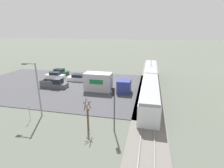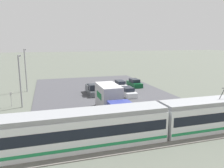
% 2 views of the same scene
% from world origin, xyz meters
% --- Properties ---
extents(ground_plane, '(320.00, 320.00, 0.00)m').
position_xyz_m(ground_plane, '(0.00, 0.00, 0.00)').
color(ground_plane, '#565B51').
extents(road_surface, '(23.11, 37.35, 0.08)m').
position_xyz_m(road_surface, '(0.00, 0.00, 0.04)').
color(road_surface, '#424247').
rests_on(road_surface, ground).
extents(rail_bed, '(68.53, 4.40, 0.22)m').
position_xyz_m(rail_bed, '(0.00, 18.44, 0.05)').
color(rail_bed, slate).
rests_on(rail_bed, ground).
extents(light_rail_tram, '(29.11, 2.75, 4.37)m').
position_xyz_m(light_rail_tram, '(-1.24, 18.44, 1.65)').
color(light_rail_tram, silver).
rests_on(light_rail_tram, ground).
extents(box_truck, '(2.60, 8.71, 3.42)m').
position_xyz_m(box_truck, '(1.46, 10.00, 1.66)').
color(box_truck, navy).
rests_on(box_truck, ground).
extents(pickup_truck, '(1.94, 5.39, 1.88)m').
position_xyz_m(pickup_truck, '(1.60, -0.32, 0.79)').
color(pickup_truck, '#4C5156').
rests_on(pickup_truck, ground).
extents(sedan_car_0, '(1.84, 4.56, 1.53)m').
position_xyz_m(sedan_car_0, '(-7.89, -4.47, 0.71)').
color(sedan_car_0, '#0C4723').
rests_on(sedan_car_0, ground).
extents(sedan_car_1, '(1.84, 4.71, 1.48)m').
position_xyz_m(sedan_car_1, '(-3.78, 2.40, 0.69)').
color(sedan_car_1, silver).
rests_on(sedan_car_1, ground).
extents(sedan_car_2, '(1.72, 4.56, 1.50)m').
position_xyz_m(sedan_car_2, '(-4.51, -3.72, 0.70)').
color(sedan_car_2, silver).
rests_on(sedan_car_2, ground).
extents(street_lamp_near_crossing, '(0.36, 1.95, 7.84)m').
position_xyz_m(street_lamp_near_crossing, '(12.92, -6.42, 4.54)').
color(street_lamp_near_crossing, gray).
rests_on(street_lamp_near_crossing, ground).
extents(street_lamp_mid_block, '(0.36, 1.95, 7.35)m').
position_xyz_m(street_lamp_mid_block, '(12.86, 3.89, 4.29)').
color(street_lamp_mid_block, gray).
rests_on(street_lamp_mid_block, ground).
extents(no_parking_sign, '(0.32, 0.08, 2.12)m').
position_xyz_m(no_parking_sign, '(14.31, 3.39, 1.30)').
color(no_parking_sign, gray).
rests_on(no_parking_sign, ground).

